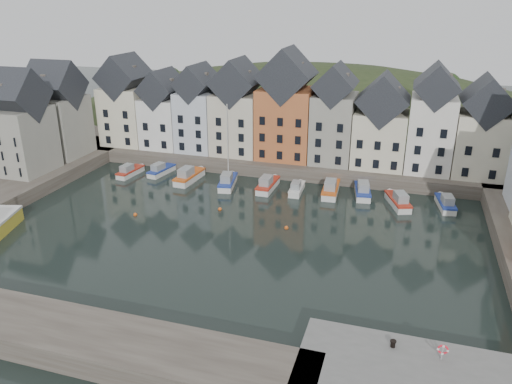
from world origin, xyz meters
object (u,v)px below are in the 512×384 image
at_px(boat_d, 228,181).
at_px(life_ring_post, 443,350).
at_px(boat_a, 130,172).
at_px(mooring_bollard, 393,343).

relative_size(boat_d, life_ring_post, 9.73).
height_order(boat_a, boat_d, boat_d).
relative_size(mooring_bollard, life_ring_post, 0.43).
distance_m(boat_d, mooring_bollard, 42.43).
distance_m(boat_a, boat_d, 16.83).
height_order(mooring_bollard, life_ring_post, life_ring_post).
bearing_deg(mooring_bollard, life_ring_post, -6.57).
bearing_deg(mooring_bollard, boat_d, 127.61).
height_order(boat_d, mooring_bollard, boat_d).
bearing_deg(boat_d, boat_a, 169.38).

